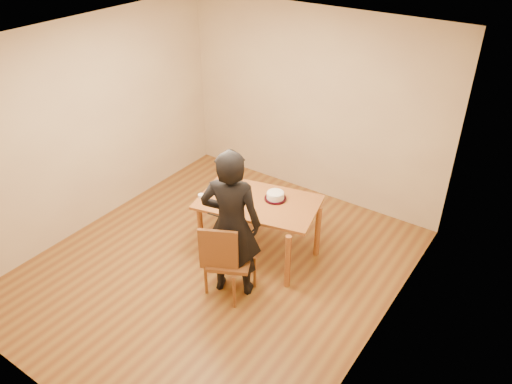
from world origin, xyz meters
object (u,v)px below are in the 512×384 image
Objects in this scene: person at (231,225)px; cake at (275,196)px; dining_chair at (230,259)px; dining_table at (258,202)px; cake_plate at (275,199)px.

cake is at bearing -114.13° from person.
person is at bearing 63.28° from dining_chair.
cake reaches higher than dining_table.
dining_table is 0.84m from dining_chair.
cake is at bearing 63.53° from dining_chair.
dining_chair is 0.26× the size of person.
dining_table is 0.21m from cake_plate.
cake is (0.15, 0.15, 0.07)m from dining_table.
cake_plate is at bearing 32.31° from dining_table.
cake is 0.88m from person.
cake is (-0.00, 0.92, 0.35)m from dining_chair.
dining_table reaches higher than dining_chair.
cake_plate reaches higher than dining_chair.
person is (0.15, -0.73, 0.16)m from dining_table.
cake_plate is (-0.00, 0.92, 0.31)m from dining_chair.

